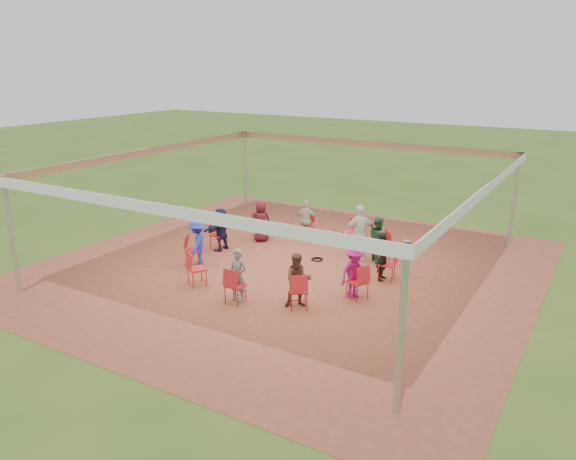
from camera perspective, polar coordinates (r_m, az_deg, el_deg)
The scene contains 26 objects.
ground at distance 15.91m, azimuth 0.18°, elevation -3.84°, with size 80.00×80.00×0.00m, color #3A591B.
dirt_patch at distance 15.91m, azimuth 0.18°, elevation -3.82°, with size 13.00×13.00×0.00m, color brown.
tent at distance 15.24m, azimuth 0.19°, elevation 4.54°, with size 10.33×10.33×3.00m.
chair_0 at distance 13.80m, azimuth 7.08°, elevation -5.27°, with size 0.42×0.44×0.90m, color red, non-canonical shape.
chair_1 at distance 15.08m, azimuth 10.02°, elevation -3.46°, with size 0.42×0.44×0.90m, color red, non-canonical shape.
chair_2 at distance 16.54m, azimuth 9.50°, elevation -1.62°, with size 0.42×0.44×0.90m, color red, non-canonical shape.
chair_3 at distance 17.71m, azimuth 6.44°, elevation -0.25°, with size 0.42×0.44×0.90m, color red, non-canonical shape.
chair_4 at distance 18.32m, azimuth 1.97°, elevation 0.43°, with size 0.42×0.44×0.90m, color red, non-canonical shape.
chair_5 at distance 18.23m, azimuth -2.86°, elevation 0.33°, with size 0.42×0.44×0.90m, color red, non-canonical shape.
chair_6 at distance 17.45m, azimuth -7.07°, elevation -0.53°, with size 0.42×0.44×0.90m, color red, non-canonical shape.
chair_7 at distance 16.16m, azimuth -9.58°, elevation -2.05°, with size 0.42×0.44×0.90m, color red, non-canonical shape.
chair_8 at distance 14.71m, azimuth -9.25°, elevation -3.95°, with size 0.42×0.44×0.90m, color red, non-canonical shape.
chair_9 at distance 13.56m, azimuth -5.38°, elevation -5.62°, with size 0.42×0.44×0.90m, color red, non-canonical shape.
chair_10 at distance 13.20m, azimuth 1.07°, elevation -6.19°, with size 0.42×0.44×0.90m, color red, non-canonical shape.
person_seated_0 at distance 13.80m, azimuth 6.77°, elevation -4.29°, with size 0.85×0.42×1.32m, color #9C1061.
person_seated_1 at distance 15.03m, azimuth 9.61°, elevation -2.64°, with size 0.48×0.32×1.32m, color black.
person_seated_2 at distance 16.43m, azimuth 9.15°, elevation -0.93°, with size 0.64×0.37×1.32m, color #265432.
person_seated_3 at distance 18.15m, azimuth 1.91°, elevation 0.98°, with size 0.77×0.40×1.32m, color #BCB9A8.
person_seated_4 at distance 18.06m, azimuth -2.76°, elevation 0.89°, with size 0.65×0.36×1.32m, color #46111C.
person_seated_5 at distance 17.31m, azimuth -6.81°, elevation 0.08°, with size 1.23×0.46×1.32m, color #141A3B.
person_seated_6 at distance 16.07m, azimuth -9.20°, elevation -1.33°, with size 0.85×0.42×1.32m, color #202EA5.
person_seated_7 at distance 13.57m, azimuth -5.12°, elevation -4.61°, with size 0.48×0.32×1.32m, color slate.
person_seated_8 at distance 13.23m, azimuth 1.03°, elevation -5.12°, with size 0.64×0.37×1.32m, color brown.
standing_person at distance 16.32m, azimuth 7.33°, elevation -0.31°, with size 0.98×0.50×1.68m, color silver.
cable_coil at distance 16.50m, azimuth 3.00°, elevation -3.01°, with size 0.42×0.42×0.03m.
laptop at distance 13.93m, azimuth 6.29°, elevation -4.26°, with size 0.34×0.37×0.21m.
Camera 1 is at (7.56, -12.83, 5.59)m, focal length 35.00 mm.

